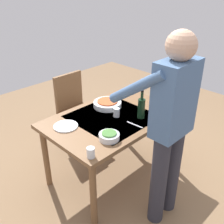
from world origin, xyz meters
TOP-DOWN VIEW (x-y plane):
  - ground_plane at (0.00, 0.00)m, footprint 6.00×6.00m
  - dining_table at (0.00, 0.00)m, footprint 1.32×0.87m
  - chair_near at (-0.14, -0.82)m, footprint 0.40×0.40m
  - person_server at (0.05, 0.70)m, footprint 0.42×0.61m
  - wine_bottle at (-0.19, 0.22)m, footprint 0.07×0.07m
  - wine_glass_left at (-0.48, 0.23)m, footprint 0.07×0.07m
  - water_cup_near_left at (0.59, 0.35)m, footprint 0.07×0.07m
  - water_cup_near_right at (-0.03, 0.03)m, footprint 0.06×0.06m
  - serving_bowl_pasta at (-0.12, -0.19)m, footprint 0.30×0.30m
  - side_bowl_salad at (0.31, 0.27)m, footprint 0.18×0.18m
  - dinner_plate_near at (0.45, -0.17)m, footprint 0.23×0.23m
  - table_fork at (-0.03, 0.27)m, footprint 0.03×0.18m

SIDE VIEW (x-z plane):
  - ground_plane at x=0.00m, z-range 0.00..0.00m
  - chair_near at x=-0.14m, z-range 0.07..0.98m
  - dining_table at x=0.00m, z-range 0.28..1.02m
  - table_fork at x=-0.03m, z-range 0.74..0.74m
  - dinner_plate_near at x=0.45m, z-range 0.74..0.75m
  - serving_bowl_pasta at x=-0.12m, z-range 0.73..0.80m
  - side_bowl_salad at x=0.31m, z-range 0.73..0.80m
  - water_cup_near_left at x=0.59m, z-range 0.74..0.82m
  - water_cup_near_right at x=-0.03m, z-range 0.74..0.83m
  - wine_glass_left at x=-0.48m, z-range 0.76..0.92m
  - wine_bottle at x=-0.19m, z-range 0.70..0.99m
  - person_server at x=0.05m, z-range 0.12..1.81m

